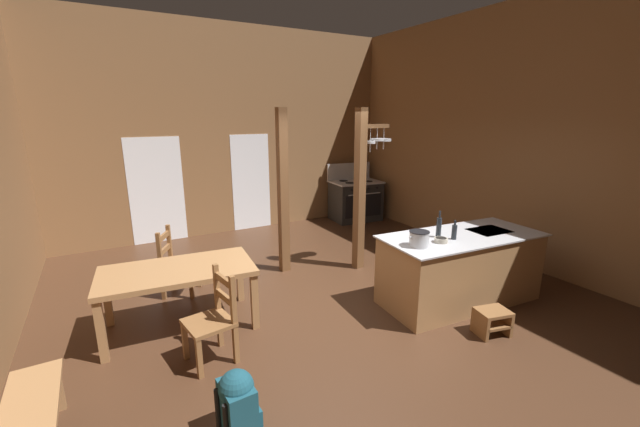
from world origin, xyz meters
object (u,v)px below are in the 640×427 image
dining_table (178,276)px  backpack (238,404)px  ladderback_chair_by_post (214,319)px  stockpot_on_counter (419,239)px  kitchen_island (460,268)px  ladderback_chair_near_window (176,263)px  bottle_short_on_counter (454,232)px  step_stool (492,320)px  bottle_tall_on_counter (439,227)px  stove_range (355,200)px  mixing_bowl_on_counter (441,240)px

dining_table → backpack: dining_table is taller
ladderback_chair_by_post → stockpot_on_counter: (2.38, -0.38, 0.58)m
kitchen_island → backpack: 3.41m
ladderback_chair_near_window → bottle_short_on_counter: bearing=-35.8°
ladderback_chair_near_window → bottle_short_on_counter: bottle_short_on_counter is taller
step_stool → ladderback_chair_near_window: 4.13m
dining_table → backpack: (0.07, -1.93, -0.34)m
ladderback_chair_near_window → ladderback_chair_by_post: 1.78m
ladderback_chair_by_post → kitchen_island: bearing=-5.8°
kitchen_island → bottle_tall_on_counter: (-0.35, 0.09, 0.60)m
stockpot_on_counter → ladderback_chair_by_post: bearing=170.9°
backpack → ladderback_chair_by_post: bearing=84.1°
backpack → stockpot_on_counter: bearing=16.2°
stove_range → step_stool: 5.14m
step_stool → mixing_bowl_on_counter: mixing_bowl_on_counter is taller
step_stool → kitchen_island: bearing=67.7°
mixing_bowl_on_counter → ladderback_chair_near_window: bearing=141.8°
dining_table → bottle_short_on_counter: bottle_short_on_counter is taller
step_stool → stockpot_on_counter: bearing=124.8°
dining_table → mixing_bowl_on_counter: bearing=-23.0°
ladderback_chair_near_window → kitchen_island: bearing=-32.9°
kitchen_island → ladderback_chair_by_post: (-3.20, 0.33, -0.01)m
step_stool → mixing_bowl_on_counter: (-0.16, 0.70, 0.79)m
step_stool → ladderback_chair_by_post: (-2.88, 1.11, 0.27)m
ladderback_chair_near_window → backpack: ladderback_chair_near_window is taller
backpack → bottle_tall_on_counter: (2.96, 0.87, 0.76)m
bottle_short_on_counter → step_stool: bearing=-96.0°
backpack → stockpot_on_counter: size_ratio=1.93×
dining_table → ladderback_chair_near_window: 0.98m
mixing_bowl_on_counter → bottle_tall_on_counter: (0.13, 0.17, 0.11)m
dining_table → stockpot_on_counter: bearing=-25.2°
stockpot_on_counter → mixing_bowl_on_counter: 0.35m
stove_range → ladderback_chair_near_window: stove_range is taller
dining_table → bottle_tall_on_counter: size_ratio=5.15×
ladderback_chair_near_window → backpack: size_ratio=1.59×
step_stool → backpack: (-3.00, 0.00, 0.14)m
backpack → mixing_bowl_on_counter: mixing_bowl_on_counter is taller
kitchen_island → bottle_short_on_counter: 0.62m
dining_table → backpack: size_ratio=2.98×
stockpot_on_counter → ladderback_chair_near_window: bearing=138.4°
dining_table → mixing_bowl_on_counter: size_ratio=10.98×
stockpot_on_counter → bottle_tall_on_counter: size_ratio=0.89×
bottle_short_on_counter → backpack: bearing=-167.0°
step_stool → dining_table: bearing=147.7°
kitchen_island → bottle_tall_on_counter: bearing=165.5°
kitchen_island → bottle_tall_on_counter: size_ratio=6.46×
backpack → bottle_short_on_counter: bottle_short_on_counter is taller
stockpot_on_counter → dining_table: bearing=154.8°
step_stool → bottle_tall_on_counter: (-0.03, 0.87, 0.89)m
kitchen_island → backpack: bearing=-166.8°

